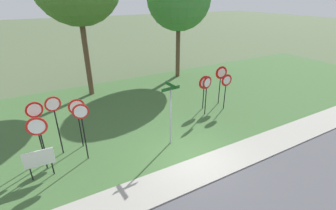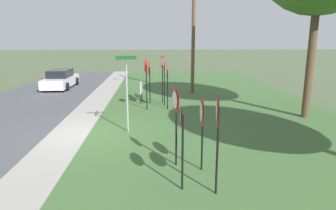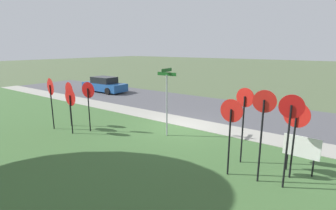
{
  "view_description": "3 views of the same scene",
  "coord_description": "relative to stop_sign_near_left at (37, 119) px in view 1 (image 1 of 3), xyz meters",
  "views": [
    {
      "loc": [
        -5.2,
        -7.09,
        6.68
      ],
      "look_at": [
        0.44,
        3.0,
        1.36
      ],
      "focal_mm": 25.76,
      "sensor_mm": 36.0,
      "label": 1
    },
    {
      "loc": [
        11.69,
        2.58,
        3.87
      ],
      "look_at": [
        -0.59,
        3.23,
        1.06
      ],
      "focal_mm": 32.1,
      "sensor_mm": 36.0,
      "label": 2
    },
    {
      "loc": [
        -6.95,
        10.61,
        4.04
      ],
      "look_at": [
        -1.13,
        2.71,
        1.82
      ],
      "focal_mm": 27.31,
      "sensor_mm": 36.0,
      "label": 3
    }
  ],
  "objects": [
    {
      "name": "grass_median",
      "position": [
        5.65,
        2.85,
        -2.0
      ],
      "size": [
        44.0,
        12.0,
        0.04
      ],
      "primitive_type": "cube",
      "color": "#3D6033",
      "rests_on": "ground_plane"
    },
    {
      "name": "stop_sign_far_right",
      "position": [
        1.62,
        -0.9,
        -0.06
      ],
      "size": [
        0.66,
        0.14,
        2.67
      ],
      "rotation": [
        0.0,
        0.0,
        -0.17
      ],
      "color": "black",
      "rests_on": "grass_median"
    },
    {
      "name": "stop_sign_near_left",
      "position": [
        0.0,
        0.0,
        0.0
      ],
      "size": [
        0.66,
        0.14,
        2.75
      ],
      "rotation": [
        0.0,
        0.0,
        0.17
      ],
      "color": "black",
      "rests_on": "grass_median"
    },
    {
      "name": "notice_board",
      "position": [
        -0.21,
        -1.22,
        -1.15
      ],
      "size": [
        1.1,
        0.09,
        1.25
      ],
      "rotation": [
        0.0,
        0.0,
        -0.05
      ],
      "color": "black",
      "rests_on": "grass_median"
    },
    {
      "name": "stop_sign_far_left",
      "position": [
        0.71,
        0.08,
        0.04
      ],
      "size": [
        0.66,
        0.14,
        2.82
      ],
      "rotation": [
        0.0,
        0.0,
        0.18
      ],
      "color": "black",
      "rests_on": "grass_median"
    },
    {
      "name": "yield_sign_near_left",
      "position": [
        8.81,
        0.09,
        -0.18
      ],
      "size": [
        0.75,
        0.18,
        2.41
      ],
      "rotation": [
        0.0,
        0.0,
        0.2
      ],
      "color": "black",
      "rests_on": "grass_median"
    },
    {
      "name": "yield_sign_near_right",
      "position": [
        9.19,
        0.81,
        -0.38
      ],
      "size": [
        0.83,
        0.1,
        2.17
      ],
      "rotation": [
        0.0,
        0.0,
        -0.02
      ],
      "color": "black",
      "rests_on": "grass_median"
    },
    {
      "name": "yield_sign_far_left",
      "position": [
        10.33,
        0.13,
        -0.28
      ],
      "size": [
        0.75,
        0.12,
        2.28
      ],
      "rotation": [
        0.0,
        0.0,
        -0.09
      ],
      "color": "black",
      "rests_on": "grass_median"
    },
    {
      "name": "yield_sign_far_right",
      "position": [
        10.58,
        0.95,
        -0.07
      ],
      "size": [
        0.82,
        0.15,
        2.54
      ],
      "rotation": [
        0.0,
        0.0,
        -0.15
      ],
      "color": "black",
      "rests_on": "grass_median"
    },
    {
      "name": "stop_sign_near_right",
      "position": [
        -0.03,
        -0.74,
        -0.22
      ],
      "size": [
        0.77,
        0.13,
        2.42
      ],
      "rotation": [
        0.0,
        0.0,
        -0.12
      ],
      "color": "black",
      "rests_on": "grass_median"
    },
    {
      "name": "street_name_post",
      "position": [
        5.43,
        -1.59,
        -0.15
      ],
      "size": [
        0.96,
        0.82,
        3.1
      ],
      "rotation": [
        0.0,
        0.0,
        0.08
      ],
      "color": "#9EA0A8",
      "rests_on": "grass_median"
    },
    {
      "name": "stop_sign_far_center",
      "position": [
        1.62,
        0.21,
        -0.19
      ],
      "size": [
        0.73,
        0.09,
        2.46
      ],
      "rotation": [
        0.0,
        0.0,
        -0.01
      ],
      "color": "black",
      "rests_on": "grass_median"
    },
    {
      "name": "sidewalk_strip",
      "position": [
        5.65,
        -3.95,
        -1.99
      ],
      "size": [
        44.0,
        1.6,
        0.06
      ],
      "primitive_type": "cube",
      "color": "#99968C",
      "rests_on": "ground_plane"
    },
    {
      "name": "ground_plane",
      "position": [
        5.65,
        -3.15,
        -2.02
      ],
      "size": [
        160.0,
        160.0,
        0.0
      ],
      "primitive_type": "plane",
      "color": "#4C5B3D"
    }
  ]
}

